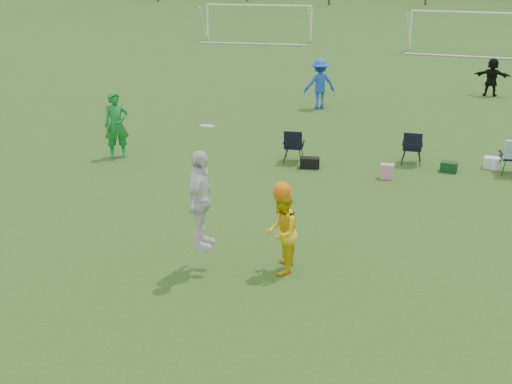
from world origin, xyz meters
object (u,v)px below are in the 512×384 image
(center_contest, at_px, (238,214))
(fielder_blue, at_px, (320,84))
(goal_mid, at_px, (473,21))
(fielder_green_near, at_px, (117,125))
(goal_left, at_px, (259,12))
(fielder_black, at_px, (492,77))

(center_contest, bearing_deg, fielder_blue, 94.37)
(fielder_blue, bearing_deg, goal_mid, -138.78)
(fielder_green_near, height_order, goal_left, goal_left)
(fielder_green_near, height_order, fielder_black, fielder_green_near)
(goal_left, bearing_deg, goal_mid, -13.13)
(fielder_black, height_order, goal_left, goal_left)
(goal_left, height_order, goal_mid, same)
(fielder_green_near, distance_m, fielder_black, 16.62)
(goal_left, bearing_deg, fielder_black, -51.16)
(center_contest, xyz_separation_m, goal_mid, (5.03, 31.43, 0.75))
(fielder_blue, height_order, center_contest, center_contest)
(fielder_green_near, relative_size, fielder_black, 1.21)
(goal_left, xyz_separation_m, goal_mid, (14.00, -2.00, 0.00))
(center_contest, bearing_deg, goal_mid, 80.90)
(fielder_black, relative_size, goal_left, 0.22)
(goal_left, bearing_deg, center_contest, -79.98)
(center_contest, relative_size, goal_mid, 0.39)
(center_contest, relative_size, goal_left, 0.39)
(fielder_blue, height_order, goal_mid, goal_mid)
(goal_mid, bearing_deg, fielder_green_near, -108.74)
(fielder_blue, bearing_deg, center_contest, 64.98)
(fielder_blue, relative_size, fielder_black, 1.19)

